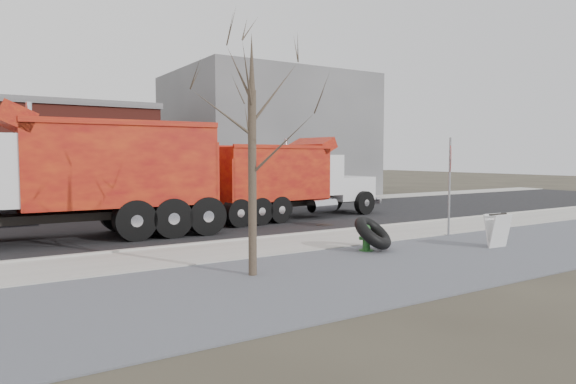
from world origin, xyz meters
TOP-DOWN VIEW (x-y plane):
  - ground at (0.00, 0.00)m, footprint 120.00×120.00m
  - gravel_verge at (0.00, -3.50)m, footprint 60.00×5.00m
  - sidewalk at (0.00, 0.25)m, footprint 60.00×2.50m
  - curb at (0.00, 1.55)m, footprint 60.00×0.15m
  - road at (0.00, 6.30)m, footprint 60.00×9.40m
  - far_sidewalk at (0.00, 12.00)m, footprint 60.00×2.00m
  - building_grey at (9.00, 18.00)m, footprint 12.00×10.00m
  - bare_tree at (-3.20, -2.60)m, footprint 3.20×3.20m
  - fire_hydrant at (0.79, -1.72)m, footprint 0.43×0.42m
  - truck_tire at (0.95, -1.80)m, footprint 1.56×1.54m
  - stop_sign at (4.82, -1.10)m, footprint 0.65×0.62m
  - sandwich_board at (4.25, -3.31)m, footprint 0.72×0.48m
  - dump_truck_red_a at (2.94, 5.68)m, footprint 8.36×3.11m
  - dump_truck_red_b at (-5.56, 4.58)m, footprint 9.82×3.12m

SIDE VIEW (x-z plane):
  - ground at x=0.00m, z-range 0.00..0.00m
  - road at x=0.00m, z-range 0.00..0.02m
  - gravel_verge at x=0.00m, z-range 0.00..0.03m
  - sidewalk at x=0.00m, z-range 0.00..0.06m
  - far_sidewalk at x=0.00m, z-range 0.00..0.06m
  - curb at x=0.00m, z-range 0.00..0.11m
  - fire_hydrant at x=0.79m, z-range -0.03..0.72m
  - sandwich_board at x=4.25m, z-range 0.03..1.00m
  - truck_tire at x=0.95m, z-range 0.02..1.02m
  - dump_truck_red_a at x=2.94m, z-range 0.03..3.38m
  - dump_truck_red_b at x=-5.56m, z-range 0.03..4.10m
  - stop_sign at x=4.82m, z-range 0.55..3.75m
  - bare_tree at x=-3.20m, z-range 0.70..5.90m
  - building_grey at x=9.00m, z-range 0.00..8.00m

